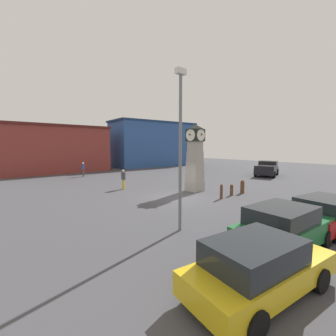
{
  "coord_description": "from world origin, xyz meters",
  "views": [
    {
      "loc": [
        -11.5,
        -11.62,
        3.84
      ],
      "look_at": [
        1.11,
        2.31,
        1.94
      ],
      "focal_mm": 24.0,
      "sensor_mm": 36.0,
      "label": 1
    }
  ],
  "objects_px": {
    "bollard_far_row": "(221,191)",
    "car_navy_sedan": "(259,266)",
    "clock_tower": "(195,158)",
    "pedestrian_near_bench": "(83,168)",
    "pedestrian_by_cars": "(123,178)",
    "bollard_near_tower": "(242,187)",
    "pickup_truck": "(267,168)",
    "street_lamp_near_road": "(180,141)",
    "car_near_tower": "(284,227)",
    "bollard_mid_row": "(232,190)",
    "car_by_building": "(328,213)"
  },
  "relations": [
    {
      "from": "bollard_mid_row",
      "to": "car_near_tower",
      "type": "relative_size",
      "value": 0.19
    },
    {
      "from": "bollard_mid_row",
      "to": "pickup_truck",
      "type": "height_order",
      "value": "pickup_truck"
    },
    {
      "from": "bollard_far_row",
      "to": "car_near_tower",
      "type": "xyz_separation_m",
      "value": [
        -4.94,
        -6.13,
        0.29
      ]
    },
    {
      "from": "street_lamp_near_road",
      "to": "bollard_near_tower",
      "type": "bearing_deg",
      "value": 13.4
    },
    {
      "from": "car_near_tower",
      "to": "street_lamp_near_road",
      "type": "bearing_deg",
      "value": 111.96
    },
    {
      "from": "clock_tower",
      "to": "pedestrian_near_bench",
      "type": "bearing_deg",
      "value": 103.37
    },
    {
      "from": "pedestrian_near_bench",
      "to": "street_lamp_near_road",
      "type": "xyz_separation_m",
      "value": [
        -3.69,
        -20.46,
        3.01
      ]
    },
    {
      "from": "car_navy_sedan",
      "to": "clock_tower",
      "type": "bearing_deg",
      "value": 48.13
    },
    {
      "from": "car_near_tower",
      "to": "bollard_mid_row",
      "type": "bearing_deg",
      "value": 44.04
    },
    {
      "from": "car_by_building",
      "to": "bollard_near_tower",
      "type": "bearing_deg",
      "value": 57.51
    },
    {
      "from": "pickup_truck",
      "to": "car_navy_sedan",
      "type": "bearing_deg",
      "value": -156.28
    },
    {
      "from": "street_lamp_near_road",
      "to": "clock_tower",
      "type": "bearing_deg",
      "value": 36.89
    },
    {
      "from": "clock_tower",
      "to": "car_navy_sedan",
      "type": "distance_m",
      "value": 13.46
    },
    {
      "from": "bollard_mid_row",
      "to": "car_near_tower",
      "type": "xyz_separation_m",
      "value": [
        -6.45,
        -6.23,
        0.39
      ]
    },
    {
      "from": "pedestrian_by_cars",
      "to": "street_lamp_near_road",
      "type": "bearing_deg",
      "value": -107.28
    },
    {
      "from": "car_near_tower",
      "to": "pedestrian_near_bench",
      "type": "distance_m",
      "value": 24.43
    },
    {
      "from": "bollard_mid_row",
      "to": "bollard_far_row",
      "type": "bearing_deg",
      "value": -176.04
    },
    {
      "from": "bollard_near_tower",
      "to": "pedestrian_near_bench",
      "type": "bearing_deg",
      "value": 107.33
    },
    {
      "from": "car_navy_sedan",
      "to": "street_lamp_near_road",
      "type": "distance_m",
      "value": 5.78
    },
    {
      "from": "bollard_mid_row",
      "to": "pedestrian_near_bench",
      "type": "height_order",
      "value": "pedestrian_near_bench"
    },
    {
      "from": "pedestrian_by_cars",
      "to": "bollard_near_tower",
      "type": "bearing_deg",
      "value": -51.85
    },
    {
      "from": "car_near_tower",
      "to": "pedestrian_near_bench",
      "type": "relative_size",
      "value": 2.51
    },
    {
      "from": "bollard_far_row",
      "to": "pedestrian_near_bench",
      "type": "bearing_deg",
      "value": 98.8
    },
    {
      "from": "clock_tower",
      "to": "car_near_tower",
      "type": "bearing_deg",
      "value": -121.43
    },
    {
      "from": "car_near_tower",
      "to": "pickup_truck",
      "type": "xyz_separation_m",
      "value": [
        19.68,
        9.46,
        0.11
      ]
    },
    {
      "from": "clock_tower",
      "to": "car_near_tower",
      "type": "relative_size",
      "value": 1.24
    },
    {
      "from": "bollard_far_row",
      "to": "pickup_truck",
      "type": "relative_size",
      "value": 0.19
    },
    {
      "from": "bollard_near_tower",
      "to": "car_near_tower",
      "type": "distance_m",
      "value": 9.92
    },
    {
      "from": "bollard_near_tower",
      "to": "car_by_building",
      "type": "relative_size",
      "value": 0.23
    },
    {
      "from": "bollard_far_row",
      "to": "car_navy_sedan",
      "type": "height_order",
      "value": "car_navy_sedan"
    },
    {
      "from": "car_near_tower",
      "to": "street_lamp_near_road",
      "type": "distance_m",
      "value": 5.27
    },
    {
      "from": "bollard_far_row",
      "to": "car_near_tower",
      "type": "relative_size",
      "value": 0.24
    },
    {
      "from": "bollard_near_tower",
      "to": "car_navy_sedan",
      "type": "relative_size",
      "value": 0.23
    },
    {
      "from": "clock_tower",
      "to": "bollard_near_tower",
      "type": "height_order",
      "value": "clock_tower"
    },
    {
      "from": "car_navy_sedan",
      "to": "pedestrian_by_cars",
      "type": "distance_m",
      "value": 15.38
    },
    {
      "from": "pedestrian_near_bench",
      "to": "pedestrian_by_cars",
      "type": "height_order",
      "value": "pedestrian_near_bench"
    },
    {
      "from": "clock_tower",
      "to": "bollard_near_tower",
      "type": "xyz_separation_m",
      "value": [
        2.12,
        -3.21,
        -2.23
      ]
    },
    {
      "from": "car_near_tower",
      "to": "pedestrian_by_cars",
      "type": "xyz_separation_m",
      "value": [
        1.6,
        14.02,
        0.17
      ]
    },
    {
      "from": "bollard_far_row",
      "to": "car_navy_sedan",
      "type": "relative_size",
      "value": 0.23
    },
    {
      "from": "bollard_far_row",
      "to": "clock_tower",
      "type": "bearing_deg",
      "value": 76.74
    },
    {
      "from": "bollard_near_tower",
      "to": "bollard_far_row",
      "type": "xyz_separation_m",
      "value": [
        -2.87,
        0.02,
        0.0
      ]
    },
    {
      "from": "bollard_near_tower",
      "to": "clock_tower",
      "type": "bearing_deg",
      "value": 123.43
    },
    {
      "from": "bollard_far_row",
      "to": "car_by_building",
      "type": "relative_size",
      "value": 0.23
    },
    {
      "from": "bollard_mid_row",
      "to": "car_by_building",
      "type": "distance_m",
      "value": 7.41
    },
    {
      "from": "car_navy_sedan",
      "to": "car_by_building",
      "type": "bearing_deg",
      "value": 0.1
    },
    {
      "from": "car_navy_sedan",
      "to": "car_near_tower",
      "type": "bearing_deg",
      "value": 10.5
    },
    {
      "from": "car_near_tower",
      "to": "street_lamp_near_road",
      "type": "height_order",
      "value": "street_lamp_near_road"
    },
    {
      "from": "pedestrian_near_bench",
      "to": "pickup_truck",
      "type": "bearing_deg",
      "value": -40.29
    },
    {
      "from": "bollard_near_tower",
      "to": "bollard_far_row",
      "type": "height_order",
      "value": "bollard_near_tower"
    },
    {
      "from": "pickup_truck",
      "to": "street_lamp_near_road",
      "type": "distance_m",
      "value": 22.18
    }
  ]
}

